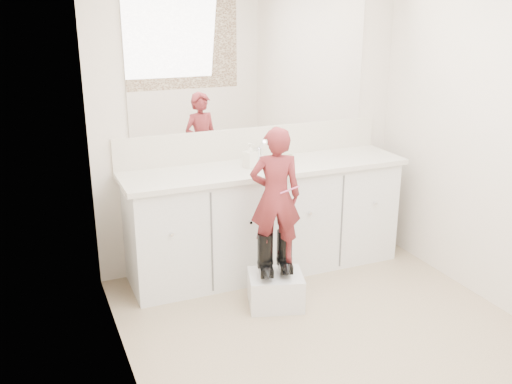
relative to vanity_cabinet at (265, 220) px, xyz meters
name	(u,v)px	position (x,y,z in m)	size (l,w,h in m)	color
floor	(341,344)	(0.00, -1.23, -0.42)	(3.00, 3.00, 0.00)	#807454
wall_back	(252,120)	(0.00, 0.27, 0.77)	(2.60, 2.60, 0.00)	beige
wall_left	(126,193)	(-1.30, -1.23, 0.78)	(3.00, 3.00, 0.00)	beige
vanity_cabinet	(265,220)	(0.00, 0.00, 0.00)	(2.20, 0.55, 0.85)	silver
countertop	(266,168)	(0.00, -0.01, 0.45)	(2.28, 0.58, 0.04)	beige
backsplash	(253,142)	(0.00, 0.26, 0.59)	(2.28, 0.03, 0.25)	beige
mirror	(253,65)	(0.00, 0.26, 1.22)	(2.00, 0.02, 1.00)	white
faucet	(258,154)	(0.00, 0.15, 0.52)	(0.08, 0.08, 0.10)	silver
cup	(288,160)	(0.16, -0.06, 0.51)	(0.09, 0.09, 0.08)	beige
soap_bottle	(250,155)	(-0.14, -0.02, 0.56)	(0.09, 0.09, 0.19)	white
step_stool	(276,290)	(-0.18, -0.60, -0.30)	(0.38, 0.32, 0.25)	silver
boot_left	(265,255)	(-0.25, -0.58, -0.02)	(0.12, 0.21, 0.32)	black
boot_right	(284,251)	(-0.10, -0.58, -0.02)	(0.12, 0.21, 0.32)	black
toddler	(275,196)	(-0.18, -0.58, 0.41)	(0.36, 0.23, 0.98)	#B0363C
toothbrush	(290,190)	(-0.11, -0.66, 0.47)	(0.01, 0.01, 0.14)	#DC558A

